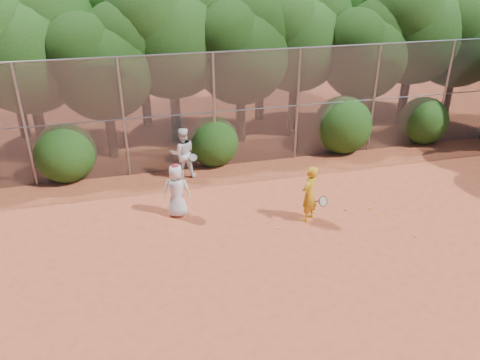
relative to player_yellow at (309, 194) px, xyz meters
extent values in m
plane|color=#A94426|center=(-0.79, -1.70, -0.83)|extent=(80.00, 80.00, 0.00)
cylinder|color=gray|center=(-7.79, 4.30, 1.17)|extent=(0.09, 0.09, 4.00)
cylinder|color=gray|center=(-4.79, 4.30, 1.17)|extent=(0.09, 0.09, 4.00)
cylinder|color=gray|center=(-1.79, 4.30, 1.17)|extent=(0.09, 0.09, 4.00)
cylinder|color=gray|center=(1.21, 4.30, 1.17)|extent=(0.09, 0.09, 4.00)
cylinder|color=gray|center=(4.21, 4.30, 1.17)|extent=(0.09, 0.09, 4.00)
cylinder|color=gray|center=(7.21, 4.30, 1.17)|extent=(0.09, 0.09, 4.00)
cylinder|color=gray|center=(-0.79, 4.30, 3.17)|extent=(20.00, 0.05, 0.05)
cylinder|color=gray|center=(-0.79, 4.30, 1.17)|extent=(20.00, 0.04, 0.04)
cube|color=slate|center=(-0.79, 4.30, 1.17)|extent=(20.00, 0.02, 4.00)
cylinder|color=black|center=(-7.79, 6.80, 0.43)|extent=(0.38, 0.38, 2.52)
sphere|color=#183F0F|center=(-7.79, 6.80, 2.90)|extent=(4.03, 4.03, 4.03)
sphere|color=#183F0F|center=(-6.99, 7.21, 3.91)|extent=(3.23, 3.23, 3.23)
cylinder|color=black|center=(-5.29, 6.10, 0.26)|extent=(0.36, 0.36, 2.17)
sphere|color=black|center=(-5.29, 6.10, 2.38)|extent=(3.47, 3.47, 3.47)
sphere|color=black|center=(-4.60, 6.45, 3.25)|extent=(2.78, 2.78, 2.78)
sphere|color=black|center=(-5.90, 5.84, 3.08)|extent=(2.60, 2.60, 2.60)
cylinder|color=black|center=(-2.79, 7.10, 0.50)|extent=(0.39, 0.39, 2.66)
sphere|color=#183F0F|center=(-2.79, 7.10, 3.11)|extent=(4.26, 4.26, 4.26)
sphere|color=#183F0F|center=(-1.94, 7.53, 4.17)|extent=(3.40, 3.40, 3.40)
sphere|color=#183F0F|center=(-3.54, 6.78, 3.96)|extent=(3.19, 3.19, 3.19)
cylinder|color=black|center=(-0.29, 6.50, 0.31)|extent=(0.37, 0.37, 2.27)
sphere|color=black|center=(-0.29, 6.50, 2.54)|extent=(3.64, 3.64, 3.64)
sphere|color=black|center=(0.44, 6.87, 3.45)|extent=(2.91, 2.91, 2.91)
sphere|color=black|center=(-0.93, 6.23, 3.27)|extent=(2.73, 2.73, 2.73)
cylinder|color=black|center=(2.21, 7.30, 0.40)|extent=(0.38, 0.38, 2.45)
sphere|color=#183F0F|center=(2.21, 7.30, 2.80)|extent=(3.92, 3.92, 3.92)
sphere|color=#183F0F|center=(2.99, 7.70, 3.78)|extent=(3.14, 3.14, 3.14)
sphere|color=#183F0F|center=(1.52, 7.01, 3.58)|extent=(2.94, 2.94, 2.94)
cylinder|color=black|center=(4.71, 6.30, 0.22)|extent=(0.36, 0.36, 2.10)
sphere|color=black|center=(4.71, 6.30, 2.28)|extent=(3.36, 3.36, 3.36)
sphere|color=black|center=(5.38, 6.64, 3.12)|extent=(2.69, 2.69, 2.69)
sphere|color=black|center=(4.12, 6.05, 2.95)|extent=(2.52, 2.52, 2.52)
cylinder|color=black|center=(7.21, 6.90, 0.47)|extent=(0.39, 0.39, 2.59)
sphere|color=#183F0F|center=(7.21, 6.90, 3.00)|extent=(4.14, 4.14, 4.14)
sphere|color=#183F0F|center=(8.04, 7.32, 4.04)|extent=(3.32, 3.32, 3.32)
sphere|color=#183F0F|center=(6.48, 6.59, 3.83)|extent=(3.11, 3.11, 3.11)
cylinder|color=black|center=(9.21, 6.60, 0.33)|extent=(0.37, 0.37, 2.31)
sphere|color=black|center=(9.21, 6.60, 2.59)|extent=(3.70, 3.70, 3.70)
sphere|color=black|center=(9.95, 6.97, 3.51)|extent=(2.96, 2.96, 2.96)
sphere|color=black|center=(8.56, 6.33, 3.33)|extent=(2.77, 2.77, 2.77)
cylinder|color=black|center=(-8.79, 9.10, 0.48)|extent=(0.39, 0.39, 2.62)
sphere|color=#183F0F|center=(-8.79, 9.10, 3.06)|extent=(4.20, 4.20, 4.20)
sphere|color=#183F0F|center=(-7.95, 9.52, 4.11)|extent=(3.36, 3.36, 3.36)
cylinder|color=black|center=(-3.79, 9.30, 0.57)|extent=(0.40, 0.40, 2.80)
sphere|color=#183F0F|center=(-3.79, 9.30, 3.31)|extent=(4.48, 4.48, 4.48)
sphere|color=#183F0F|center=(-4.58, 8.97, 4.21)|extent=(3.36, 3.36, 3.36)
cylinder|color=black|center=(1.21, 8.90, 0.43)|extent=(0.38, 0.38, 2.52)
sphere|color=#183F0F|center=(1.21, 8.90, 2.90)|extent=(4.03, 4.03, 4.03)
sphere|color=#183F0F|center=(2.01, 9.31, 3.91)|extent=(3.23, 3.23, 3.23)
sphere|color=#183F0F|center=(0.50, 8.60, 3.71)|extent=(3.02, 3.02, 3.02)
cylinder|color=black|center=(5.71, 9.50, 0.54)|extent=(0.40, 0.40, 2.73)
sphere|color=#183F0F|center=(5.71, 9.50, 3.21)|extent=(4.37, 4.37, 4.37)
sphere|color=#183F0F|center=(4.94, 9.18, 4.08)|extent=(3.28, 3.28, 3.28)
sphere|color=#183F0F|center=(-6.79, 4.60, 0.17)|extent=(2.00, 2.00, 2.00)
sphere|color=#183F0F|center=(-1.79, 4.60, 0.07)|extent=(1.80, 1.80, 1.80)
sphere|color=#183F0F|center=(3.21, 4.60, 0.27)|extent=(2.20, 2.20, 2.20)
sphere|color=#183F0F|center=(6.71, 4.60, 0.12)|extent=(1.90, 1.90, 1.90)
imported|color=gold|center=(0.00, 0.00, 0.00)|extent=(0.72, 0.70, 1.66)
torus|color=black|center=(0.35, -0.20, -0.18)|extent=(0.33, 0.23, 0.29)
cylinder|color=black|center=(0.28, -0.01, -0.27)|extent=(0.12, 0.27, 0.14)
imported|color=silver|center=(-3.56, 1.19, -0.03)|extent=(0.89, 0.70, 1.60)
ellipsoid|color=maroon|center=(-3.56, 1.19, 0.73)|extent=(0.22, 0.22, 0.13)
sphere|color=#CCE629|center=(-3.26, 0.99, 0.02)|extent=(0.07, 0.07, 0.07)
imported|color=white|center=(-3.02, 3.70, 0.04)|extent=(0.85, 0.66, 1.74)
torus|color=black|center=(-2.72, 3.40, -0.03)|extent=(0.31, 0.21, 0.25)
cylinder|color=black|center=(-2.72, 3.57, -0.17)|extent=(0.03, 0.24, 0.20)
sphere|color=#CCE629|center=(0.35, 0.27, -0.80)|extent=(0.07, 0.07, 0.07)
sphere|color=#CCE629|center=(1.30, 0.18, -0.80)|extent=(0.07, 0.07, 0.07)
sphere|color=#CCE629|center=(2.48, -1.58, -0.80)|extent=(0.07, 0.07, 0.07)
sphere|color=#CCE629|center=(2.01, 0.07, -0.80)|extent=(0.07, 0.07, 0.07)
sphere|color=#CCE629|center=(-0.99, -0.28, -0.80)|extent=(0.07, 0.07, 0.07)
sphere|color=#CCE629|center=(4.05, 1.39, -0.80)|extent=(0.07, 0.07, 0.07)
camera|label=1|loc=(-4.75, -10.67, 6.12)|focal=35.00mm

